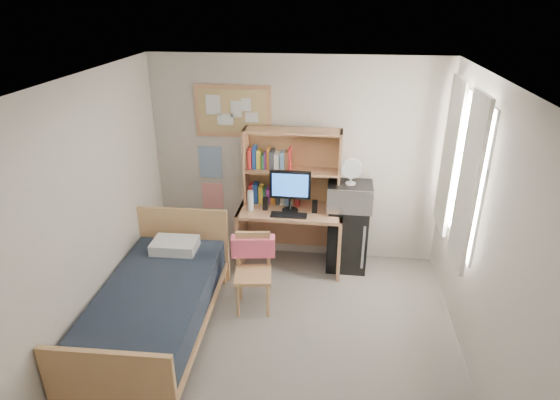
# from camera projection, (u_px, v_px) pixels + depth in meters

# --- Properties ---
(floor) EXTENTS (3.60, 4.20, 0.02)m
(floor) POSITION_uv_depth(u_px,v_px,m) (276.00, 363.00, 4.49)
(floor) COLOR gray
(floor) RESTS_ON ground
(ceiling) EXTENTS (3.60, 4.20, 0.02)m
(ceiling) POSITION_uv_depth(u_px,v_px,m) (275.00, 88.00, 3.42)
(ceiling) COLOR white
(ceiling) RESTS_ON wall_back
(wall_back) EXTENTS (3.60, 0.04, 2.60)m
(wall_back) POSITION_uv_depth(u_px,v_px,m) (296.00, 162.00, 5.86)
(wall_back) COLOR beige
(wall_back) RESTS_ON floor
(wall_left) EXTENTS (0.04, 4.20, 2.60)m
(wall_left) POSITION_uv_depth(u_px,v_px,m) (74.00, 232.00, 4.14)
(wall_left) COLOR beige
(wall_left) RESTS_ON floor
(wall_right) EXTENTS (0.04, 4.20, 2.60)m
(wall_right) POSITION_uv_depth(u_px,v_px,m) (497.00, 256.00, 3.77)
(wall_right) COLOR beige
(wall_right) RESTS_ON floor
(window_unit) EXTENTS (0.10, 1.40, 1.70)m
(window_unit) POSITION_uv_depth(u_px,v_px,m) (461.00, 169.00, 4.74)
(window_unit) COLOR white
(window_unit) RESTS_ON wall_right
(curtain_left) EXTENTS (0.04, 0.55, 1.70)m
(curtain_left) POSITION_uv_depth(u_px,v_px,m) (468.00, 184.00, 4.38)
(curtain_left) COLOR white
(curtain_left) RESTS_ON wall_right
(curtain_right) EXTENTS (0.04, 0.55, 1.70)m
(curtain_right) POSITION_uv_depth(u_px,v_px,m) (450.00, 157.00, 5.10)
(curtain_right) COLOR white
(curtain_right) RESTS_ON wall_right
(bulletin_board) EXTENTS (0.94, 0.03, 0.64)m
(bulletin_board) POSITION_uv_depth(u_px,v_px,m) (233.00, 111.00, 5.67)
(bulletin_board) COLOR tan
(bulletin_board) RESTS_ON wall_back
(poster_wave) EXTENTS (0.30, 0.01, 0.42)m
(poster_wave) POSITION_uv_depth(u_px,v_px,m) (211.00, 162.00, 5.98)
(poster_wave) COLOR #265C9B
(poster_wave) RESTS_ON wall_back
(poster_japan) EXTENTS (0.28, 0.01, 0.36)m
(poster_japan) POSITION_uv_depth(u_px,v_px,m) (213.00, 196.00, 6.17)
(poster_japan) COLOR red
(poster_japan) RESTS_ON wall_back
(desk) EXTENTS (1.29, 0.66, 0.80)m
(desk) POSITION_uv_depth(u_px,v_px,m) (290.00, 237.00, 5.92)
(desk) COLOR tan
(desk) RESTS_ON floor
(desk_chair) EXTENTS (0.48, 0.48, 0.87)m
(desk_chair) POSITION_uv_depth(u_px,v_px,m) (253.00, 274.00, 5.08)
(desk_chair) COLOR tan
(desk_chair) RESTS_ON floor
(mini_fridge) EXTENTS (0.50, 0.50, 0.83)m
(mini_fridge) POSITION_uv_depth(u_px,v_px,m) (347.00, 237.00, 5.91)
(mini_fridge) COLOR black
(mini_fridge) RESTS_ON floor
(bed) EXTENTS (1.09, 2.11, 0.58)m
(bed) POSITION_uv_depth(u_px,v_px,m) (156.00, 312.00, 4.72)
(bed) COLOR black
(bed) RESTS_ON floor
(hutch) EXTENTS (1.18, 0.32, 0.96)m
(hutch) POSITION_uv_depth(u_px,v_px,m) (292.00, 168.00, 5.70)
(hutch) COLOR tan
(hutch) RESTS_ON desk
(monitor) EXTENTS (0.49, 0.05, 0.53)m
(monitor) POSITION_uv_depth(u_px,v_px,m) (290.00, 191.00, 5.60)
(monitor) COLOR black
(monitor) RESTS_ON desk
(keyboard) EXTENTS (0.44, 0.14, 0.02)m
(keyboard) POSITION_uv_depth(u_px,v_px,m) (289.00, 215.00, 5.57)
(keyboard) COLOR black
(keyboard) RESTS_ON desk
(speaker_left) EXTENTS (0.07, 0.07, 0.16)m
(speaker_left) POSITION_uv_depth(u_px,v_px,m) (266.00, 204.00, 5.71)
(speaker_left) COLOR black
(speaker_left) RESTS_ON desk
(speaker_right) EXTENTS (0.06, 0.06, 0.15)m
(speaker_right) POSITION_uv_depth(u_px,v_px,m) (315.00, 207.00, 5.64)
(speaker_right) COLOR black
(speaker_right) RESTS_ON desk
(water_bottle) EXTENTS (0.07, 0.07, 0.25)m
(water_bottle) POSITION_uv_depth(u_px,v_px,m) (250.00, 201.00, 5.67)
(water_bottle) COLOR white
(water_bottle) RESTS_ON desk
(hoodie) EXTENTS (0.50, 0.21, 0.23)m
(hoodie) POSITION_uv_depth(u_px,v_px,m) (253.00, 246.00, 5.17)
(hoodie) COLOR #FF6181
(hoodie) RESTS_ON desk_chair
(microwave) EXTENTS (0.54, 0.42, 0.31)m
(microwave) POSITION_uv_depth(u_px,v_px,m) (350.00, 196.00, 5.66)
(microwave) COLOR silver
(microwave) RESTS_ON mini_fridge
(desk_fan) EXTENTS (0.24, 0.24, 0.30)m
(desk_fan) POSITION_uv_depth(u_px,v_px,m) (351.00, 172.00, 5.53)
(desk_fan) COLOR white
(desk_fan) RESTS_ON microwave
(pillow) EXTENTS (0.50, 0.36, 0.12)m
(pillow) POSITION_uv_depth(u_px,v_px,m) (175.00, 245.00, 5.26)
(pillow) COLOR white
(pillow) RESTS_ON bed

